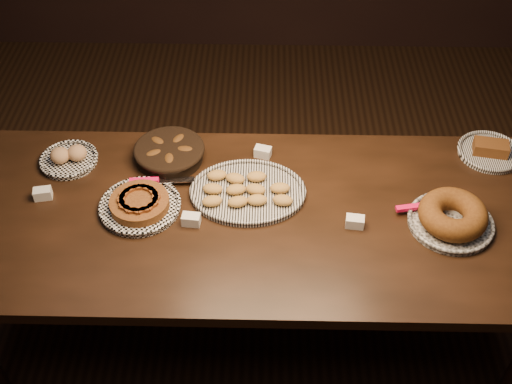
{
  "coord_description": "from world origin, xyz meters",
  "views": [
    {
      "loc": [
        0.05,
        -1.76,
        2.57
      ],
      "look_at": [
        0.01,
        0.05,
        0.82
      ],
      "focal_mm": 45.0,
      "sensor_mm": 36.0,
      "label": 1
    }
  ],
  "objects_px": {
    "buffet_table": "(252,226)",
    "apple_tart_plate": "(140,204)",
    "madeleine_platter": "(247,191)",
    "bundt_cake_plate": "(452,217)"
  },
  "relations": [
    {
      "from": "apple_tart_plate",
      "to": "buffet_table",
      "type": "bearing_deg",
      "value": 18.93
    },
    {
      "from": "buffet_table",
      "to": "apple_tart_plate",
      "type": "bearing_deg",
      "value": 177.39
    },
    {
      "from": "buffet_table",
      "to": "apple_tart_plate",
      "type": "relative_size",
      "value": 6.53
    },
    {
      "from": "buffet_table",
      "to": "bundt_cake_plate",
      "type": "height_order",
      "value": "bundt_cake_plate"
    },
    {
      "from": "apple_tart_plate",
      "to": "madeleine_platter",
      "type": "relative_size",
      "value": 0.78
    },
    {
      "from": "madeleine_platter",
      "to": "bundt_cake_plate",
      "type": "distance_m",
      "value": 0.81
    },
    {
      "from": "buffet_table",
      "to": "madeleine_platter",
      "type": "xyz_separation_m",
      "value": [
        -0.03,
        0.11,
        0.09
      ]
    },
    {
      "from": "apple_tart_plate",
      "to": "madeleine_platter",
      "type": "distance_m",
      "value": 0.43
    },
    {
      "from": "buffet_table",
      "to": "apple_tart_plate",
      "type": "xyz_separation_m",
      "value": [
        -0.44,
        0.02,
        0.1
      ]
    },
    {
      "from": "bundt_cake_plate",
      "to": "buffet_table",
      "type": "bearing_deg",
      "value": 154.24
    }
  ]
}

